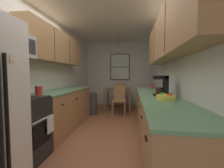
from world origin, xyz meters
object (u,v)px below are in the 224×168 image
(microwave_over_range, at_px, (11,45))
(trash_bin, at_px, (92,103))
(fruit_bowl, at_px, (166,97))
(table_serving_bowl, at_px, (121,88))
(storage_canister, at_px, (39,90))
(coffee_maker, at_px, (163,85))
(mug_by_coffeemaker, at_px, (152,87))
(dining_table, at_px, (118,92))
(dining_chair_near, at_px, (119,99))
(stove_range, at_px, (22,129))
(dining_chair_far, at_px, (121,94))

(microwave_over_range, xyz_separation_m, trash_bin, (0.41, 2.62, -1.32))
(fruit_bowl, height_order, table_serving_bowl, fruit_bowl)
(trash_bin, height_order, storage_canister, storage_canister)
(storage_canister, distance_m, coffee_maker, 2.07)
(microwave_over_range, distance_m, storage_canister, 0.80)
(mug_by_coffeemaker, bearing_deg, dining_table, 126.47)
(trash_bin, bearing_deg, dining_chair_near, 5.37)
(dining_table, xyz_separation_m, trash_bin, (-0.76, -0.65, -0.29))
(mug_by_coffeemaker, bearing_deg, storage_canister, -143.42)
(stove_range, relative_size, dining_chair_near, 1.22)
(stove_range, xyz_separation_m, table_serving_bowl, (1.15, 3.23, 0.32))
(storage_canister, relative_size, fruit_bowl, 0.65)
(trash_bin, bearing_deg, microwave_over_range, -98.86)
(dining_chair_near, relative_size, mug_by_coffeemaker, 7.54)
(stove_range, relative_size, dining_chair_far, 1.22)
(storage_canister, height_order, fruit_bowl, storage_canister)
(trash_bin, distance_m, storage_canister, 2.32)
(stove_range, bearing_deg, fruit_bowl, 7.02)
(fruit_bowl, bearing_deg, mug_by_coffeemaker, 89.30)
(storage_canister, bearing_deg, table_serving_bowl, 67.72)
(mug_by_coffeemaker, distance_m, table_serving_bowl, 1.58)
(microwave_over_range, height_order, coffee_maker, microwave_over_range)
(stove_range, height_order, coffee_maker, coffee_maker)
(dining_table, bearing_deg, fruit_bowl, -72.26)
(stove_range, relative_size, trash_bin, 1.63)
(dining_chair_near, distance_m, dining_chair_far, 1.14)
(microwave_over_range, distance_m, mug_by_coffeemaker, 2.98)
(dining_chair_near, relative_size, coffee_maker, 2.72)
(dining_chair_near, distance_m, storage_canister, 2.61)
(dining_table, bearing_deg, stove_range, -107.92)
(dining_table, xyz_separation_m, mug_by_coffeemaker, (0.99, -1.33, 0.32))
(stove_range, bearing_deg, microwave_over_range, 179.97)
(fruit_bowl, relative_size, table_serving_bowl, 1.25)
(dining_chair_near, xyz_separation_m, dining_chair_far, (-0.04, 1.14, 0.00))
(stove_range, xyz_separation_m, coffee_maker, (2.05, 0.64, 0.60))
(microwave_over_range, bearing_deg, dining_chair_far, 72.31)
(mug_by_coffeemaker, height_order, table_serving_bowl, mug_by_coffeemaker)
(dining_chair_far, height_order, storage_canister, storage_canister)
(fruit_bowl, bearing_deg, storage_canister, 175.36)
(dining_chair_far, bearing_deg, microwave_over_range, -107.69)
(dining_chair_near, relative_size, storage_canister, 5.33)
(storage_canister, height_order, table_serving_bowl, storage_canister)
(dining_chair_near, height_order, dining_chair_far, same)
(microwave_over_range, distance_m, dining_chair_near, 3.20)
(dining_chair_far, xyz_separation_m, storage_canister, (-1.12, -3.43, 0.48))
(storage_canister, xyz_separation_m, coffee_maker, (2.06, 0.23, 0.09))
(stove_range, height_order, dining_chair_far, stove_range)
(stove_range, distance_m, table_serving_bowl, 3.44)
(microwave_over_range, bearing_deg, dining_chair_near, 64.88)
(stove_range, distance_m, dining_chair_far, 4.00)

